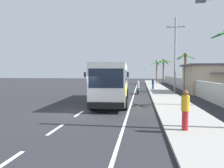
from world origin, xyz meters
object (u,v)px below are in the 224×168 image
(coach_bus_foreground, at_px, (113,81))
(palm_fourth, at_px, (185,65))
(motorcycle_beside_bus, at_px, (138,89))
(pedestrian_midwalk, at_px, (153,83))
(palm_third, at_px, (157,67))
(palm_nearest, at_px, (163,66))
(pedestrian_near_kerb, at_px, (185,109))
(utility_pole_mid, at_px, (175,54))

(coach_bus_foreground, bearing_deg, palm_fourth, 53.34)
(motorcycle_beside_bus, height_order, pedestrian_midwalk, pedestrian_midwalk)
(palm_third, relative_size, palm_fourth, 1.02)
(motorcycle_beside_bus, relative_size, pedestrian_midwalk, 1.17)
(motorcycle_beside_bus, height_order, palm_nearest, palm_nearest)
(palm_third, height_order, palm_fourth, palm_third)
(pedestrian_near_kerb, distance_m, utility_pole_mid, 19.89)
(motorcycle_beside_bus, xyz_separation_m, palm_nearest, (5.32, 21.46, 3.40))
(motorcycle_beside_bus, height_order, palm_third, palm_third)
(pedestrian_midwalk, bearing_deg, coach_bus_foreground, -29.85)
(pedestrian_midwalk, relative_size, palm_third, 0.30)
(utility_pole_mid, bearing_deg, coach_bus_foreground, -124.99)
(pedestrian_near_kerb, bearing_deg, motorcycle_beside_bus, 137.59)
(pedestrian_near_kerb, distance_m, palm_nearest, 39.00)
(palm_nearest, bearing_deg, motorcycle_beside_bus, -103.92)
(pedestrian_midwalk, relative_size, palm_fourth, 0.31)
(palm_third, bearing_deg, coach_bus_foreground, -101.02)
(pedestrian_midwalk, bearing_deg, palm_fourth, 43.01)
(coach_bus_foreground, height_order, palm_third, palm_third)
(pedestrian_near_kerb, height_order, utility_pole_mid, utility_pole_mid)
(utility_pole_mid, bearing_deg, motorcycle_beside_bus, -157.61)
(palm_fourth, bearing_deg, coach_bus_foreground, -126.66)
(utility_pole_mid, relative_size, palm_fourth, 1.82)
(coach_bus_foreground, xyz_separation_m, palm_fourth, (8.67, 11.66, 1.89))
(palm_fourth, bearing_deg, pedestrian_midwalk, 145.90)
(pedestrian_midwalk, relative_size, utility_pole_mid, 0.17)
(coach_bus_foreground, distance_m, pedestrian_midwalk, 15.22)
(pedestrian_midwalk, xyz_separation_m, utility_pole_mid, (2.60, -4.48, 4.19))
(motorcycle_beside_bus, distance_m, pedestrian_near_kerb, 17.49)
(pedestrian_midwalk, xyz_separation_m, palm_fourth, (4.24, -2.87, 2.81))
(motorcycle_beside_bus, bearing_deg, palm_fourth, 29.08)
(coach_bus_foreground, relative_size, palm_fourth, 2.04)
(pedestrian_near_kerb, xyz_separation_m, palm_fourth, (4.10, 20.91, 2.73))
(coach_bus_foreground, height_order, palm_nearest, palm_nearest)
(pedestrian_near_kerb, bearing_deg, palm_third, 127.57)
(pedestrian_midwalk, bearing_deg, palm_third, 161.29)
(utility_pole_mid, xyz_separation_m, palm_third, (-0.83, 21.80, -1.27))
(pedestrian_near_kerb, relative_size, utility_pole_mid, 0.18)
(motorcycle_beside_bus, bearing_deg, pedestrian_midwalk, 71.06)
(motorcycle_beside_bus, distance_m, utility_pole_mid, 6.91)
(pedestrian_midwalk, height_order, palm_nearest, palm_nearest)
(palm_nearest, xyz_separation_m, palm_fourth, (1.14, -17.86, -0.24))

